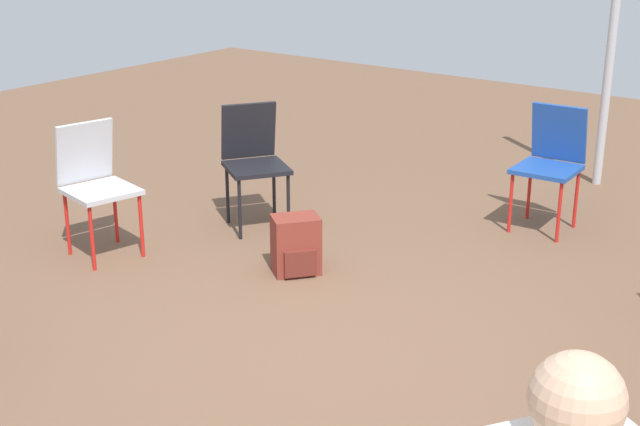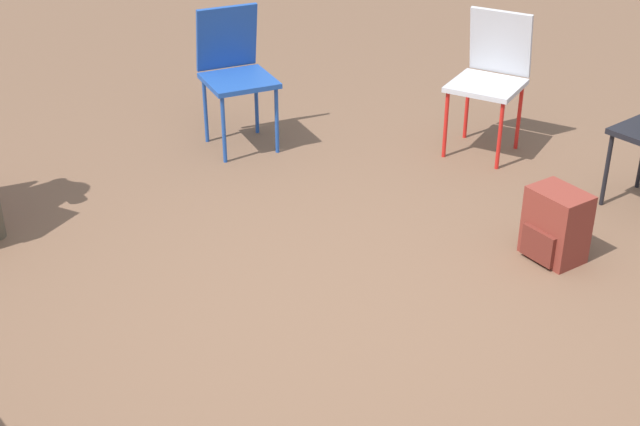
{
  "view_description": "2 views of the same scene",
  "coord_description": "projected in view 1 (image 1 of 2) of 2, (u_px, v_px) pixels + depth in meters",
  "views": [
    {
      "loc": [
        2.28,
        -3.18,
        2.18
      ],
      "look_at": [
        -0.35,
        0.35,
        0.61
      ],
      "focal_mm": 50.0,
      "sensor_mm": 36.0,
      "label": 1
    },
    {
      "loc": [
        3.09,
        0.78,
        2.28
      ],
      "look_at": [
        0.0,
        -0.17,
        0.53
      ],
      "focal_mm": 50.0,
      "sensor_mm": 36.0,
      "label": 2
    }
  ],
  "objects": [
    {
      "name": "backpack_near_laptop_user",
      "position": [
        296.0,
        248.0,
        5.42
      ],
      "size": [
        0.33,
        0.34,
        0.36
      ],
      "rotation": [
        0.0,
        0.0,
        0.9
      ],
      "color": "maroon",
      "rests_on": "ground"
    },
    {
      "name": "tent_pole_far",
      "position": [
        612.0,
        39.0,
        6.78
      ],
      "size": [
        0.07,
        0.07,
        2.31
      ],
      "primitive_type": "cylinder",
      "color": "#B2B2B7",
      "rests_on": "ground"
    },
    {
      "name": "chair_northwest",
      "position": [
        254.0,
        157.0,
        6.11
      ],
      "size": [
        0.58,
        0.57,
        0.85
      ],
      "rotation": [
        0.0,
        0.0,
        -2.16
      ],
      "color": "black",
      "rests_on": "ground"
    },
    {
      "name": "ground_plane",
      "position": [
        335.0,
        362.0,
        4.42
      ],
      "size": [
        14.0,
        14.0,
        0.0
      ],
      "primitive_type": "plane",
      "color": "brown"
    },
    {
      "name": "chair_west",
      "position": [
        95.0,
        179.0,
        5.61
      ],
      "size": [
        0.51,
        0.48,
        0.85
      ],
      "rotation": [
        0.0,
        0.0,
        -1.8
      ],
      "color": "#B7B7BC",
      "rests_on": "ground"
    },
    {
      "name": "chair_north",
      "position": [
        551.0,
        158.0,
        6.06
      ],
      "size": [
        0.42,
        0.46,
        0.85
      ],
      "rotation": [
        0.0,
        0.0,
        3.19
      ],
      "color": "#1E4799",
      "rests_on": "ground"
    }
  ]
}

